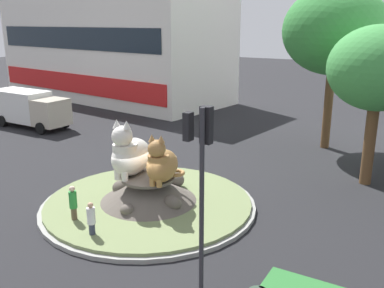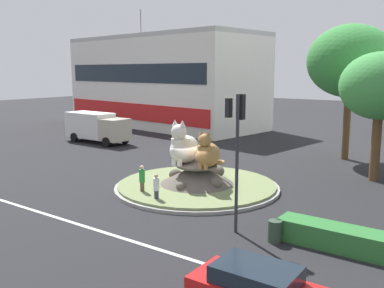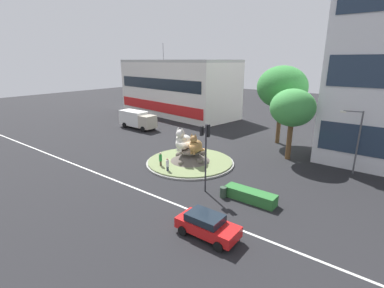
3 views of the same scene
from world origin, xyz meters
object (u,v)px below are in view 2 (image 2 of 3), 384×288
(cat_statue_white, at_px, (184,147))
(cat_statue_tabby, at_px, (208,153))
(delivery_box_truck, at_px, (97,126))
(shophouse_block, at_px, (163,81))
(traffic_light_mast, at_px, (237,133))
(pedestrian_white_shirt, at_px, (156,188))
(pedestrian_green_shirt, at_px, (142,180))
(broadleaf_tree_behind_island, at_px, (380,87))
(litter_bin, at_px, (275,231))
(second_tree_near_tower, at_px, (351,62))

(cat_statue_white, distance_m, cat_statue_tabby, 1.69)
(delivery_box_truck, bearing_deg, shophouse_block, 104.92)
(traffic_light_mast, bearing_deg, cat_statue_white, 56.58)
(cat_statue_white, distance_m, shophouse_block, 29.74)
(traffic_light_mast, distance_m, pedestrian_white_shirt, 6.33)
(delivery_box_truck, bearing_deg, pedestrian_green_shirt, -32.98)
(shophouse_block, height_order, delivery_box_truck, shophouse_block)
(cat_statue_tabby, bearing_deg, pedestrian_white_shirt, -23.01)
(traffic_light_mast, relative_size, pedestrian_green_shirt, 3.36)
(cat_statue_tabby, distance_m, pedestrian_green_shirt, 3.99)
(broadleaf_tree_behind_island, relative_size, litter_bin, 8.92)
(traffic_light_mast, bearing_deg, pedestrian_green_shirt, 80.07)
(second_tree_near_tower, bearing_deg, delivery_box_truck, -164.82)
(cat_statue_tabby, distance_m, traffic_light_mast, 6.55)
(cat_statue_tabby, xyz_separation_m, litter_bin, (6.25, -4.50, -1.80))
(cat_statue_white, bearing_deg, shophouse_block, -142.30)
(pedestrian_green_shirt, xyz_separation_m, litter_bin, (8.63, -1.59, -0.50))
(traffic_light_mast, distance_m, shophouse_block, 36.95)
(traffic_light_mast, height_order, pedestrian_white_shirt, traffic_light_mast)
(pedestrian_white_shirt, bearing_deg, second_tree_near_tower, -47.87)
(shophouse_block, relative_size, litter_bin, 30.37)
(broadleaf_tree_behind_island, bearing_deg, second_tree_near_tower, 121.16)
(second_tree_near_tower, bearing_deg, traffic_light_mast, -88.19)
(pedestrian_green_shirt, distance_m, delivery_box_truck, 19.03)
(pedestrian_green_shirt, bearing_deg, cat_statue_white, 61.10)
(cat_statue_tabby, relative_size, litter_bin, 2.65)
(cat_statue_white, bearing_deg, broadleaf_tree_behind_island, 128.88)
(pedestrian_green_shirt, height_order, litter_bin, pedestrian_green_shirt)
(second_tree_near_tower, bearing_deg, shophouse_block, 161.79)
(delivery_box_truck, bearing_deg, pedestrian_white_shirt, -31.91)
(traffic_light_mast, distance_m, broadleaf_tree_behind_island, 13.05)
(shophouse_block, height_order, pedestrian_white_shirt, shophouse_block)
(broadleaf_tree_behind_island, xyz_separation_m, delivery_box_truck, (-25.21, -0.28, -4.33))
(pedestrian_green_shirt, height_order, delivery_box_truck, delivery_box_truck)
(litter_bin, bearing_deg, cat_statue_tabby, 144.21)
(pedestrian_white_shirt, bearing_deg, broadleaf_tree_behind_island, -67.40)
(cat_statue_tabby, xyz_separation_m, pedestrian_white_shirt, (-0.86, -3.51, -1.39))
(pedestrian_green_shirt, bearing_deg, pedestrian_white_shirt, -36.50)
(broadleaf_tree_behind_island, distance_m, litter_bin, 13.86)
(broadleaf_tree_behind_island, bearing_deg, delivery_box_truck, -179.37)
(pedestrian_green_shirt, bearing_deg, cat_statue_tabby, 35.38)
(cat_statue_tabby, relative_size, pedestrian_white_shirt, 1.47)
(pedestrian_white_shirt, bearing_deg, delivery_box_truck, 23.43)
(delivery_box_truck, bearing_deg, litter_bin, -25.35)
(cat_statue_white, height_order, pedestrian_white_shirt, cat_statue_white)
(second_tree_near_tower, xyz_separation_m, pedestrian_green_shirt, (-6.18, -16.76, -6.60))
(traffic_light_mast, distance_m, delivery_box_truck, 25.71)
(traffic_light_mast, bearing_deg, litter_bin, -89.72)
(cat_statue_tabby, xyz_separation_m, broadleaf_tree_behind_island, (7.20, 8.21, 3.65))
(cat_statue_white, bearing_deg, delivery_box_truck, -119.84)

